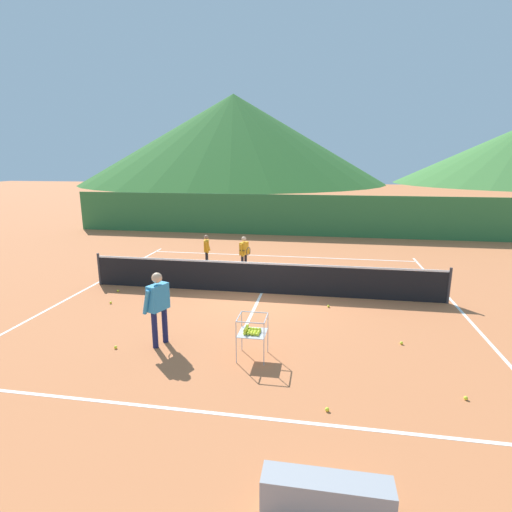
% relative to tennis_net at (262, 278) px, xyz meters
% --- Properties ---
extents(ground_plane, '(120.00, 120.00, 0.00)m').
position_rel_tennis_net_xyz_m(ground_plane, '(0.00, 0.00, -0.50)').
color(ground_plane, '#C67042').
extents(line_baseline_near, '(11.12, 0.08, 0.01)m').
position_rel_tennis_net_xyz_m(line_baseline_near, '(0.00, -6.06, -0.50)').
color(line_baseline_near, white).
rests_on(line_baseline_near, ground).
extents(line_baseline_far, '(11.12, 0.08, 0.01)m').
position_rel_tennis_net_xyz_m(line_baseline_far, '(0.00, 4.93, -0.50)').
color(line_baseline_far, white).
rests_on(line_baseline_far, ground).
extents(line_sideline_west, '(0.08, 10.99, 0.01)m').
position_rel_tennis_net_xyz_m(line_sideline_west, '(-5.56, 0.00, -0.50)').
color(line_sideline_west, white).
rests_on(line_sideline_west, ground).
extents(line_sideline_east, '(0.08, 10.99, 0.01)m').
position_rel_tennis_net_xyz_m(line_sideline_east, '(5.56, 0.00, -0.50)').
color(line_sideline_east, white).
rests_on(line_sideline_east, ground).
extents(line_service_center, '(0.08, 6.02, 0.01)m').
position_rel_tennis_net_xyz_m(line_service_center, '(0.00, 0.00, -0.50)').
color(line_service_center, white).
rests_on(line_service_center, ground).
extents(tennis_net, '(10.82, 0.08, 1.05)m').
position_rel_tennis_net_xyz_m(tennis_net, '(0.00, 0.00, 0.00)').
color(tennis_net, '#333338').
rests_on(tennis_net, ground).
extents(instructor, '(0.47, 0.83, 1.65)m').
position_rel_tennis_net_xyz_m(instructor, '(-1.67, -3.85, 0.49)').
color(instructor, '#191E4C').
rests_on(instructor, ground).
extents(student_0, '(0.27, 0.51, 1.24)m').
position_rel_tennis_net_xyz_m(student_0, '(-2.53, 2.71, 0.25)').
color(student_0, black).
rests_on(student_0, ground).
extents(student_1, '(0.42, 0.70, 1.31)m').
position_rel_tennis_net_xyz_m(student_1, '(-1.00, 2.29, 0.29)').
color(student_1, black).
rests_on(student_1, ground).
extents(ball_cart, '(0.58, 0.58, 0.90)m').
position_rel_tennis_net_xyz_m(ball_cart, '(0.43, -4.11, 0.09)').
color(ball_cart, '#B7B7BC').
rests_on(ball_cart, ground).
extents(tennis_ball_0, '(0.07, 0.07, 0.07)m').
position_rel_tennis_net_xyz_m(tennis_ball_0, '(2.02, -0.90, -0.47)').
color(tennis_ball_0, yellow).
rests_on(tennis_ball_0, ground).
extents(tennis_ball_2, '(0.07, 0.07, 0.07)m').
position_rel_tennis_net_xyz_m(tennis_ball_2, '(-4.10, -1.64, -0.47)').
color(tennis_ball_2, yellow).
rests_on(tennis_ball_2, ground).
extents(tennis_ball_3, '(0.07, 0.07, 0.07)m').
position_rel_tennis_net_xyz_m(tennis_ball_3, '(1.96, -5.70, -0.47)').
color(tennis_ball_3, yellow).
rests_on(tennis_ball_3, ground).
extents(tennis_ball_4, '(0.07, 0.07, 0.07)m').
position_rel_tennis_net_xyz_m(tennis_ball_4, '(4.30, -4.98, -0.47)').
color(tennis_ball_4, yellow).
rests_on(tennis_ball_4, ground).
extents(tennis_ball_5, '(0.07, 0.07, 0.07)m').
position_rel_tennis_net_xyz_m(tennis_ball_5, '(3.60, -2.96, -0.47)').
color(tennis_ball_5, yellow).
rests_on(tennis_ball_5, ground).
extents(tennis_ball_6, '(0.07, 0.07, 0.07)m').
position_rel_tennis_net_xyz_m(tennis_ball_6, '(-2.55, -4.21, -0.47)').
color(tennis_ball_6, yellow).
rests_on(tennis_ball_6, ground).
extents(tennis_ball_7, '(0.07, 0.07, 0.07)m').
position_rel_tennis_net_xyz_m(tennis_ball_7, '(-4.43, -0.62, -0.47)').
color(tennis_ball_7, yellow).
rests_on(tennis_ball_7, ground).
extents(windscreen_fence, '(24.47, 0.08, 2.21)m').
position_rel_tennis_net_xyz_m(windscreen_fence, '(0.00, 9.85, 0.60)').
color(windscreen_fence, '#33753D').
rests_on(windscreen_fence, ground).
extents(courtside_bench, '(1.50, 0.36, 0.46)m').
position_rel_tennis_net_xyz_m(courtside_bench, '(1.94, -7.66, -0.27)').
color(courtside_bench, '#99999E').
rests_on(courtside_bench, ground).
extents(hill_1, '(53.59, 53.59, 15.39)m').
position_rel_tennis_net_xyz_m(hill_1, '(-14.66, 61.62, 7.20)').
color(hill_1, '#2D6628').
rests_on(hill_1, ground).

